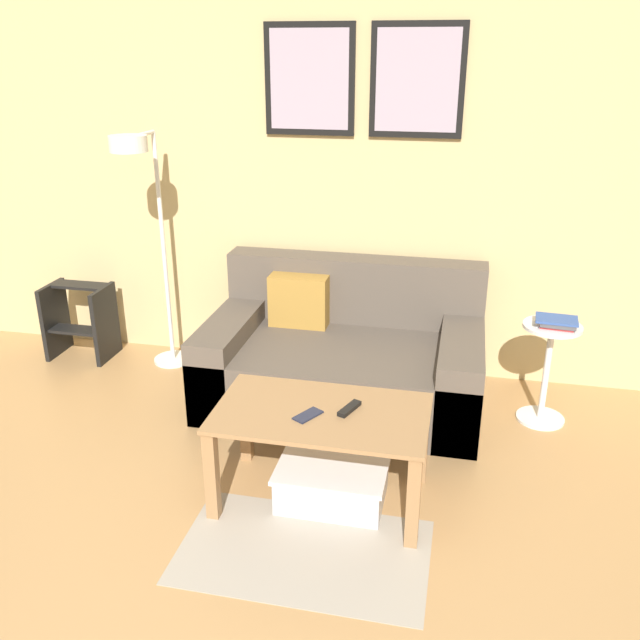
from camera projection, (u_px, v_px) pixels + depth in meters
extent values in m
cube|color=tan|center=(315.00, 172.00, 4.19)|extent=(5.60, 0.06, 2.55)
cube|color=black|center=(310.00, 80.00, 3.96)|extent=(0.54, 0.02, 0.63)
cube|color=#A393A8|center=(309.00, 80.00, 3.95)|extent=(0.47, 0.01, 0.56)
cube|color=black|center=(417.00, 81.00, 3.83)|extent=(0.54, 0.02, 0.63)
cube|color=#A393A8|center=(417.00, 81.00, 3.82)|extent=(0.47, 0.01, 0.56)
cube|color=#A39989|center=(304.00, 551.00, 2.87)|extent=(1.06, 0.63, 0.01)
cube|color=brown|center=(343.00, 372.00, 4.04)|extent=(1.60, 0.97, 0.38)
cube|color=brown|center=(355.00, 289.00, 4.24)|extent=(1.60, 0.20, 0.41)
cube|color=brown|center=(234.00, 353.00, 4.15)|extent=(0.24, 0.97, 0.50)
cube|color=brown|center=(460.00, 374.00, 3.88)|extent=(0.24, 0.97, 0.50)
cube|color=#A87A33|center=(299.00, 301.00, 4.16)|extent=(0.36, 0.14, 0.32)
cube|color=#997047|center=(321.00, 413.00, 3.06)|extent=(0.97, 0.57, 0.02)
cube|color=#997047|center=(212.00, 475.00, 3.01)|extent=(0.06, 0.06, 0.44)
cube|color=#997047|center=(413.00, 502.00, 2.83)|extent=(0.06, 0.06, 0.44)
cube|color=#997047|center=(246.00, 420.00, 3.46)|extent=(0.06, 0.06, 0.44)
cube|color=#997047|center=(422.00, 440.00, 3.28)|extent=(0.06, 0.06, 0.44)
cube|color=#B2B2B7|center=(332.00, 485.00, 3.17)|extent=(0.49, 0.34, 0.17)
cube|color=silver|center=(332.00, 468.00, 3.13)|extent=(0.51, 0.36, 0.02)
cylinder|color=white|center=(173.00, 359.00, 4.63)|extent=(0.26, 0.26, 0.02)
cylinder|color=white|center=(164.00, 252.00, 4.35)|extent=(0.03, 0.03, 1.50)
cylinder|color=white|center=(141.00, 135.00, 3.92)|extent=(0.02, 0.33, 0.02)
cylinder|color=white|center=(128.00, 144.00, 3.78)|extent=(0.22, 0.22, 0.09)
cylinder|color=white|center=(540.00, 418.00, 3.90)|extent=(0.27, 0.27, 0.01)
cylinder|color=white|center=(546.00, 374.00, 3.79)|extent=(0.04, 0.04, 0.55)
cylinder|color=white|center=(553.00, 326.00, 3.69)|extent=(0.32, 0.32, 0.02)
cube|color=#B73333|center=(557.00, 325.00, 3.67)|extent=(0.19, 0.17, 0.01)
cube|color=#4C4C51|center=(558.00, 323.00, 3.65)|extent=(0.20, 0.15, 0.02)
cube|color=#335199|center=(557.00, 319.00, 3.65)|extent=(0.23, 0.17, 0.01)
cube|color=black|center=(349.00, 409.00, 3.06)|extent=(0.09, 0.15, 0.02)
cube|color=#1E2338|center=(308.00, 415.00, 3.01)|extent=(0.13, 0.15, 0.01)
cube|color=black|center=(55.00, 319.00, 4.66)|extent=(0.03, 0.30, 0.51)
cube|color=black|center=(106.00, 324.00, 4.58)|extent=(0.03, 0.30, 0.51)
cube|color=black|center=(77.00, 330.00, 4.59)|extent=(0.35, 0.14, 0.02)
cube|color=black|center=(80.00, 285.00, 4.58)|extent=(0.35, 0.14, 0.02)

